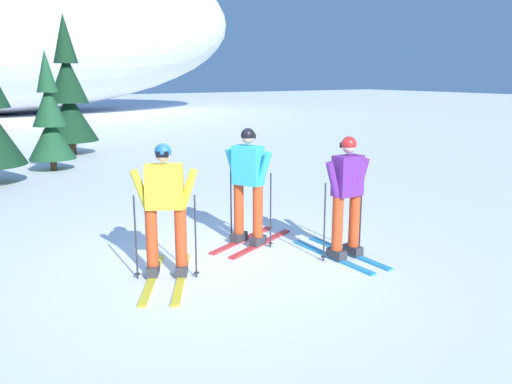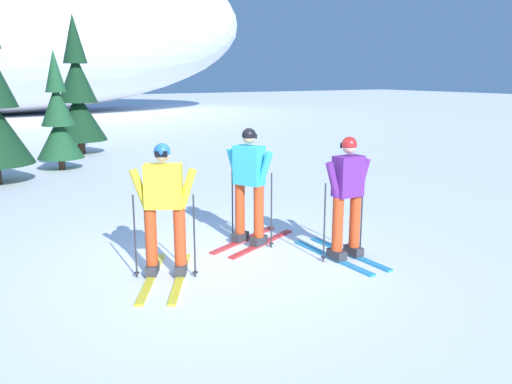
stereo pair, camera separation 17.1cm
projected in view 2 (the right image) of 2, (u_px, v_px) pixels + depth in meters
ground_plane at (224, 261)px, 7.27m from camera, size 120.00×120.00×0.00m
skier_yellow_jacket at (164, 207)px, 6.54m from camera, size 1.22×1.69×1.70m
skier_cyan_jacket at (249, 184)px, 7.78m from camera, size 1.62×1.08×1.75m
skier_purple_jacket at (347, 197)px, 7.17m from camera, size 0.77×1.63×1.70m
pine_tree_right at (58, 121)px, 13.91m from camera, size 1.21×1.21×3.13m
pine_tree_far_right at (78, 97)px, 16.61m from camera, size 1.67×1.67×4.33m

